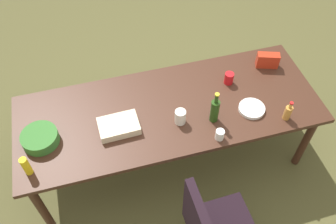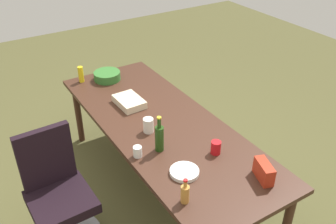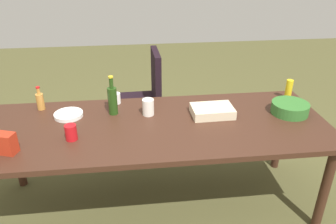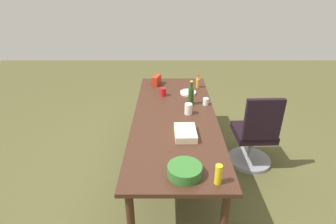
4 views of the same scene
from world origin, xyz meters
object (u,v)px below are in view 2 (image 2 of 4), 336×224
object	(u,v)px
sheet_cake	(129,102)
dressing_bottle	(185,193)
mayo_jar	(148,125)
paper_plate_stack	(184,172)
paper_cup	(138,152)
wine_bottle	(159,138)
office_chair	(60,202)
red_solo_cup	(216,147)
salad_bowl	(107,76)
conference_table	(162,130)
chip_bag_red	(264,171)
mustard_bottle	(81,74)

from	to	relation	value
sheet_cake	dressing_bottle	world-z (taller)	dressing_bottle
mayo_jar	paper_plate_stack	size ratio (longest dim) A/B	0.59
paper_cup	paper_plate_stack	size ratio (longest dim) A/B	0.41
paper_cup	wine_bottle	bearing A→B (deg)	-95.83
office_chair	red_solo_cup	bearing A→B (deg)	-113.87
paper_plate_stack	wine_bottle	bearing A→B (deg)	1.55
paper_cup	sheet_cake	xyz separation A→B (m)	(0.75, -0.30, -0.01)
office_chair	dressing_bottle	distance (m)	1.14
salad_bowl	conference_table	bearing A→B (deg)	-176.92
office_chair	salad_bowl	bearing A→B (deg)	-40.09
red_solo_cup	paper_plate_stack	bearing A→B (deg)	101.80
chip_bag_red	conference_table	bearing A→B (deg)	13.99
chip_bag_red	mustard_bottle	distance (m)	2.24
paper_plate_stack	mustard_bottle	bearing A→B (deg)	3.49
salad_bowl	dressing_bottle	distance (m)	1.98
salad_bowl	mustard_bottle	size ratio (longest dim) A/B	1.64
dressing_bottle	paper_plate_stack	bearing A→B (deg)	-33.38
office_chair	salad_bowl	world-z (taller)	office_chair
office_chair	conference_table	bearing A→B (deg)	-85.67
chip_bag_red	mayo_jar	world-z (taller)	chip_bag_red
red_solo_cup	salad_bowl	xyz separation A→B (m)	(1.65, 0.20, -0.01)
chip_bag_red	paper_plate_stack	world-z (taller)	chip_bag_red
office_chair	wine_bottle	bearing A→B (deg)	-106.72
conference_table	office_chair	world-z (taller)	office_chair
conference_table	chip_bag_red	world-z (taller)	chip_bag_red
wine_bottle	mustard_bottle	xyz separation A→B (m)	(1.48, 0.10, -0.03)
mustard_bottle	dressing_bottle	bearing A→B (deg)	178.74
red_solo_cup	mustard_bottle	bearing A→B (deg)	14.69
sheet_cake	salad_bowl	bearing A→B (deg)	-3.83
wine_bottle	paper_plate_stack	xyz separation A→B (m)	(-0.34, -0.01, -0.11)
chip_bag_red	wine_bottle	bearing A→B (deg)	33.80
conference_table	mayo_jar	distance (m)	0.22
dressing_bottle	paper_cup	bearing A→B (deg)	3.97
sheet_cake	paper_plate_stack	world-z (taller)	sheet_cake
red_solo_cup	dressing_bottle	distance (m)	0.59
salad_bowl	mayo_jar	distance (m)	1.11
paper_plate_stack	dressing_bottle	bearing A→B (deg)	146.62
office_chair	red_solo_cup	distance (m)	1.34
salad_bowl	chip_bag_red	size ratio (longest dim) A/B	1.43
salad_bowl	wine_bottle	bearing A→B (deg)	173.59
sheet_cake	wine_bottle	xyz separation A→B (m)	(-0.77, 0.11, 0.09)
mustard_bottle	sheet_cake	bearing A→B (deg)	-163.17
red_solo_cup	mustard_bottle	xyz separation A→B (m)	(1.75, 0.46, 0.03)
sheet_cake	paper_plate_stack	distance (m)	1.12
dressing_bottle	paper_plate_stack	world-z (taller)	dressing_bottle
red_solo_cup	mustard_bottle	size ratio (longest dim) A/B	0.63
conference_table	mayo_jar	xyz separation A→B (m)	(-0.05, 0.16, 0.13)
paper_cup	mustard_bottle	bearing A→B (deg)	-3.42
sheet_cake	paper_cup	bearing A→B (deg)	157.92
office_chair	dressing_bottle	bearing A→B (deg)	-141.48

